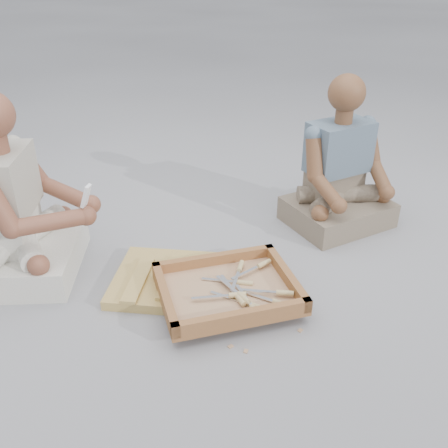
{
  "coord_description": "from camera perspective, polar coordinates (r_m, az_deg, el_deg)",
  "views": [
    {
      "loc": [
        -0.27,
        -1.72,
        1.31
      ],
      "look_at": [
        0.0,
        0.08,
        0.3
      ],
      "focal_mm": 40.0,
      "sensor_mm": 36.0,
      "label": 1
    }
  ],
  "objects": [
    {
      "name": "ground",
      "position": [
        2.17,
        0.26,
        -7.99
      ],
      "size": [
        60.0,
        60.0,
        0.0
      ],
      "primitive_type": "plane",
      "color": "#94959A",
      "rests_on": "ground"
    },
    {
      "name": "carved_panel",
      "position": [
        2.22,
        -4.03,
        -6.53
      ],
      "size": [
        0.75,
        0.6,
        0.04
      ],
      "primitive_type": "cube",
      "rotation": [
        0.0,
        0.0,
        -0.27
      ],
      "color": "olive",
      "rests_on": "ground"
    },
    {
      "name": "tool_tray",
      "position": [
        2.08,
        0.42,
        -7.55
      ],
      "size": [
        0.61,
        0.52,
        0.07
      ],
      "rotation": [
        0.0,
        0.0,
        0.13
      ],
      "color": "brown",
      "rests_on": "carved_panel"
    },
    {
      "name": "chisel_0",
      "position": [
        2.2,
        4.16,
        -4.73
      ],
      "size": [
        0.2,
        0.13,
        0.02
      ],
      "rotation": [
        0.0,
        0.0,
        0.53
      ],
      "color": "silver",
      "rests_on": "tool_tray"
    },
    {
      "name": "chisel_1",
      "position": [
        2.05,
        6.38,
        -7.79
      ],
      "size": [
        0.22,
        0.08,
        0.02
      ],
      "rotation": [
        0.0,
        0.0,
        -0.28
      ],
      "color": "silver",
      "rests_on": "tool_tray"
    },
    {
      "name": "chisel_2",
      "position": [
        2.01,
        2.6,
        -9.04
      ],
      "size": [
        0.19,
        0.14,
        0.02
      ],
      "rotation": [
        0.0,
        0.0,
        -0.63
      ],
      "color": "silver",
      "rests_on": "tool_tray"
    },
    {
      "name": "chisel_3",
      "position": [
        2.02,
        1.57,
        -8.29
      ],
      "size": [
        0.07,
        0.22,
        0.02
      ],
      "rotation": [
        0.0,
        0.0,
        -1.31
      ],
      "color": "silver",
      "rests_on": "tool_tray"
    },
    {
      "name": "chisel_4",
      "position": [
        2.18,
        1.78,
        -5.16
      ],
      "size": [
        0.1,
        0.21,
        0.02
      ],
      "rotation": [
        0.0,
        0.0,
        1.21
      ],
      "color": "silver",
      "rests_on": "tool_tray"
    },
    {
      "name": "chisel_5",
      "position": [
        2.02,
        1.85,
        -8.13
      ],
      "size": [
        0.11,
        0.21,
        0.02
      ],
      "rotation": [
        0.0,
        0.0,
        -1.11
      ],
      "color": "silver",
      "rests_on": "tool_tray"
    },
    {
      "name": "chisel_6",
      "position": [
        2.01,
        5.98,
        -8.86
      ],
      "size": [
        0.19,
        0.15,
        0.02
      ],
      "rotation": [
        0.0,
        0.0,
        -0.65
      ],
      "color": "silver",
      "rests_on": "tool_tray"
    },
    {
      "name": "chisel_7",
      "position": [
        2.12,
        1.79,
        -6.68
      ],
      "size": [
        0.21,
        0.09,
        0.02
      ],
      "rotation": [
        0.0,
        0.0,
        -0.32
      ],
      "color": "silver",
      "rests_on": "tool_tray"
    },
    {
      "name": "chisel_8",
      "position": [
        1.96,
        3.35,
        -9.57
      ],
      "size": [
        0.07,
        0.22,
        0.02
      ],
      "rotation": [
        0.0,
        0.0,
        -1.34
      ],
      "color": "silver",
      "rests_on": "tool_tray"
    },
    {
      "name": "chisel_9",
      "position": [
        2.03,
        0.91,
        -8.14
      ],
      "size": [
        0.22,
        0.02,
        0.02
      ],
      "rotation": [
        0.0,
        0.0,
        -0.02
      ],
      "color": "silver",
      "rests_on": "tool_tray"
    },
    {
      "name": "wood_chip_0",
      "position": [
        2.34,
        -6.52,
        -5.16
      ],
      "size": [
        0.02,
        0.02,
        0.0
      ],
      "primitive_type": "cube",
      "rotation": [
        0.0,
        0.0,
        1.37
      ],
      "color": "tan",
      "rests_on": "ground"
    },
    {
      "name": "wood_chip_1",
      "position": [
        2.27,
        0.02,
        -6.14
      ],
      "size": [
        0.02,
        0.02,
        0.0
      ],
      "primitive_type": "cube",
      "rotation": [
        0.0,
        0.0,
        0.42
      ],
      "color": "tan",
      "rests_on": "ground"
    },
    {
      "name": "wood_chip_2",
      "position": [
        1.92,
        0.76,
        -13.82
      ],
      "size": [
        0.02,
        0.02,
        0.0
      ],
      "primitive_type": "cube",
      "rotation": [
        0.0,
        0.0,
        0.51
      ],
      "color": "tan",
      "rests_on": "ground"
    },
    {
      "name": "wood_chip_3",
      "position": [
        2.42,
        -4.36,
        -3.71
      ],
      "size": [
        0.02,
        0.02,
        0.0
      ],
      "primitive_type": "cube",
      "rotation": [
        0.0,
        0.0,
        0.29
      ],
      "color": "tan",
      "rests_on": "ground"
    },
    {
      "name": "wood_chip_4",
      "position": [
        1.99,
        -0.52,
        -11.94
      ],
      "size": [
        0.02,
        0.02,
        0.0
      ],
      "primitive_type": "cube",
      "rotation": [
        0.0,
        0.0,
        2.32
      ],
      "color": "tan",
      "rests_on": "ground"
    },
    {
      "name": "wood_chip_5",
      "position": [
        2.39,
        1.08,
        -4.18
      ],
      "size": [
        0.02,
        0.02,
        0.0
      ],
      "primitive_type": "cube",
      "rotation": [
        0.0,
        0.0,
        0.63
      ],
      "color": "tan",
      "rests_on": "ground"
    },
    {
      "name": "wood_chip_6",
      "position": [
        2.49,
        5.01,
        -2.78
      ],
      "size": [
        0.02,
        0.02,
        0.0
      ],
      "primitive_type": "cube",
      "rotation": [
        0.0,
        0.0,
        2.35
      ],
      "color": "tan",
      "rests_on": "ground"
    },
    {
      "name": "wood_chip_7",
      "position": [
        1.91,
        2.51,
        -14.32
      ],
      "size": [
        0.02,
        0.02,
        0.0
      ],
      "primitive_type": "cube",
      "rotation": [
        0.0,
        0.0,
        1.14
      ],
      "color": "tan",
      "rests_on": "ground"
    },
    {
      "name": "wood_chip_8",
      "position": [
        2.01,
        8.71,
        -11.93
      ],
      "size": [
        0.02,
        0.02,
        0.0
      ],
      "primitive_type": "cube",
      "rotation": [
        0.0,
        0.0,
        0.68
      ],
      "color": "tan",
      "rests_on": "ground"
    },
    {
      "name": "wood_chip_9",
      "position": [
        2.42,
        -5.61,
        -3.9
      ],
      "size": [
        0.02,
        0.02,
        0.0
      ],
      "primitive_type": "cube",
      "rotation": [
        0.0,
        0.0,
        1.08
      ],
      "color": "tan",
      "rests_on": "ground"
    },
    {
      "name": "wood_chip_10",
      "position": [
        2.1,
        -7.14,
        -9.66
      ],
      "size": [
        0.02,
        0.02,
        0.0
      ],
      "primitive_type": "cube",
      "rotation": [
        0.0,
        0.0,
        1.12
      ],
      "color": "tan",
      "rests_on": "ground"
    },
    {
      "name": "craftsman",
      "position": [
        2.36,
        -22.18,
        0.89
      ],
      "size": [
        0.58,
        0.57,
        0.83
      ],
      "rotation": [
        0.0,
        0.0,
        -1.67
      ],
      "color": "silver",
      "rests_on": "ground"
    },
    {
      "name": "companion",
      "position": [
        2.68,
        13.09,
        5.22
      ],
      "size": [
        0.61,
        0.55,
        0.79
      ],
      "rotation": [
        0.0,
        0.0,
        3.49
      ],
      "color": "#7F725B",
      "rests_on": "ground"
    },
    {
      "name": "mobile_phone",
      "position": [
        2.18,
        -15.5,
        3.13
      ],
      "size": [
        0.06,
        0.06,
        0.1
      ],
      "rotation": [
        -0.35,
        0.0,
        -1.9
      ],
      "color": "white",
      "rests_on": "craftsman"
    }
  ]
}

